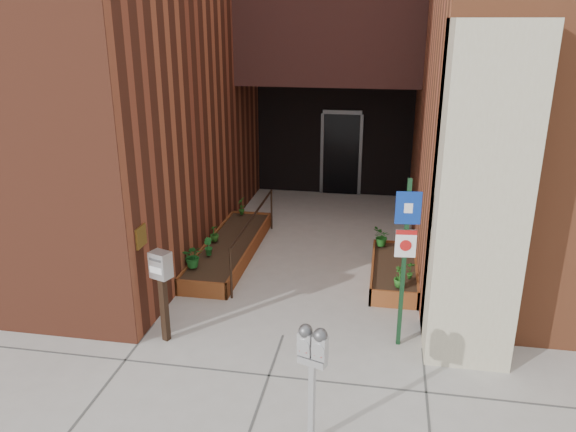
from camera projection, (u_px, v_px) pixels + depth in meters
The scene contains 14 objects.
ground at pixel (283, 335), 8.23m from camera, with size 80.00×80.00×0.00m, color #9E9991.
planter_left at pixel (230, 249), 10.94m from camera, with size 0.90×3.60×0.30m.
planter_right at pixel (394, 272), 9.96m from camera, with size 0.80×2.20×0.30m.
handrail at pixel (254, 222), 10.61m from camera, with size 0.04×3.34×0.90m.
parking_meter at pixel (313, 354), 5.79m from camera, with size 0.33×0.21×1.44m.
sign_post at pixel (405, 247), 7.50m from camera, with size 0.33×0.09×2.45m.
payment_dropbox at pixel (162, 277), 7.79m from camera, with size 0.33×0.28×1.38m.
shrub_left_a at pixel (193, 256), 9.71m from camera, with size 0.37×0.37×0.41m, color #1C6322.
shrub_left_b at pixel (208, 246), 10.23m from camera, with size 0.18×0.18×0.32m, color #1C6323.
shrub_left_c at pixel (214, 233), 10.86m from camera, with size 0.18×0.18×0.32m, color #204E16.
shrub_left_d at pixel (241, 206), 12.34m from camera, with size 0.21×0.21×0.40m, color #24631C.
shrub_right_a at pixel (400, 277), 9.00m from camera, with size 0.19×0.19×0.34m, color #215E1A.
shrub_right_b at pixel (410, 270), 9.29m from camera, with size 0.16×0.16×0.31m, color #215F1B.
shrub_right_c at pixel (382, 237), 10.61m from camera, with size 0.33×0.33×0.37m, color #1A5B1A.
Camera 1 is at (1.33, -7.05, 4.39)m, focal length 35.00 mm.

